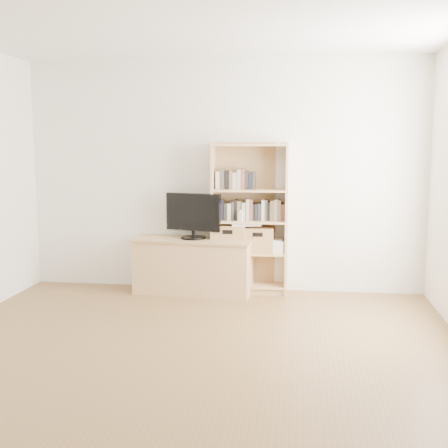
% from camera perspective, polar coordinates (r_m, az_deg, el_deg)
% --- Properties ---
extents(floor, '(4.50, 5.00, 0.01)m').
position_cam_1_polar(floor, '(4.23, -4.78, -14.98)').
color(floor, brown).
rests_on(floor, ground).
extents(back_wall, '(4.50, 0.02, 2.60)m').
position_cam_1_polar(back_wall, '(6.37, -0.07, 4.90)').
color(back_wall, white).
rests_on(back_wall, floor).
extents(ceiling, '(4.50, 5.00, 0.01)m').
position_cam_1_polar(ceiling, '(4.00, -5.25, 21.70)').
color(ceiling, white).
rests_on(ceiling, back_wall).
extents(tv_stand, '(1.32, 0.58, 0.59)m').
position_cam_1_polar(tv_stand, '(6.31, -3.10, -4.35)').
color(tv_stand, tan).
rests_on(tv_stand, floor).
extents(bookshelf, '(0.85, 0.33, 1.68)m').
position_cam_1_polar(bookshelf, '(6.23, 2.59, 0.55)').
color(bookshelf, tan).
rests_on(bookshelf, floor).
extents(television, '(0.63, 0.20, 0.50)m').
position_cam_1_polar(television, '(6.21, -3.14, 0.83)').
color(television, black).
rests_on(television, tv_stand).
extents(books_row_mid, '(0.88, 0.21, 0.23)m').
position_cam_1_polar(books_row_mid, '(6.23, 2.60, 1.47)').
color(books_row_mid, '#322921').
rests_on(books_row_mid, bookshelf).
extents(books_row_upper, '(0.40, 0.15, 0.21)m').
position_cam_1_polar(books_row_upper, '(6.21, 0.90, 4.54)').
color(books_row_upper, '#322921').
rests_on(books_row_upper, bookshelf).
extents(baby_monitor, '(0.06, 0.04, 0.10)m').
position_cam_1_polar(baby_monitor, '(6.13, 1.68, 0.73)').
color(baby_monitor, white).
rests_on(baby_monitor, bookshelf).
extents(basket_left, '(0.37, 0.30, 0.30)m').
position_cam_1_polar(basket_left, '(6.27, 0.53, -1.43)').
color(basket_left, tan).
rests_on(basket_left, bookshelf).
extents(basket_right, '(0.34, 0.28, 0.28)m').
position_cam_1_polar(basket_right, '(6.25, 3.51, -1.59)').
color(basket_right, tan).
rests_on(basket_right, bookshelf).
extents(laptop, '(0.35, 0.27, 0.03)m').
position_cam_1_polar(laptop, '(6.21, 2.26, 0.01)').
color(laptop, silver).
rests_on(laptop, basket_left).
extents(magazine_stack, '(0.20, 0.27, 0.12)m').
position_cam_1_polar(magazine_stack, '(6.26, 5.21, -2.31)').
color(magazine_stack, beige).
rests_on(magazine_stack, bookshelf).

